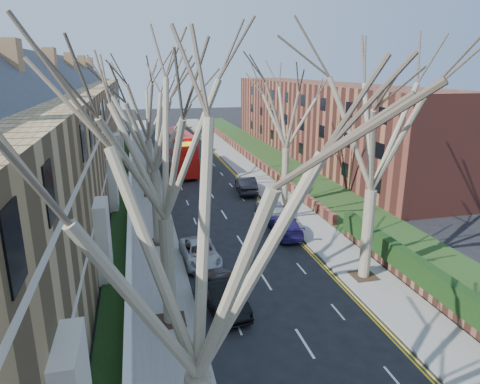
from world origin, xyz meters
TOP-DOWN VIEW (x-y plane):
  - pavement_left at (-6.00, 39.00)m, footprint 3.00×102.00m
  - pavement_right at (6.00, 39.00)m, footprint 3.00×102.00m
  - terrace_left at (-13.65, 31.00)m, footprint 9.70×78.00m
  - flats_right at (17.46, 43.00)m, footprint 13.97×54.00m
  - wall_hedge_right at (7.70, 2.00)m, footprint 0.70×24.00m
  - front_wall_left at (-7.65, 31.00)m, footprint 0.30×78.00m
  - grass_verge_right at (10.50, 39.00)m, footprint 6.00×102.00m
  - tree_left_near at (-5.70, -4.00)m, footprint 9.80×9.80m
  - tree_left_mid at (-5.70, 6.00)m, footprint 10.50×10.50m
  - tree_left_far at (-5.70, 16.00)m, footprint 10.15×10.15m
  - tree_left_dist at (-5.70, 28.00)m, footprint 10.50×10.50m
  - tree_right_mid at (5.70, 8.00)m, footprint 10.50×10.50m
  - tree_right_far at (5.70, 22.00)m, footprint 10.15×10.15m
  - double_decker_bus at (-2.00, 37.56)m, footprint 3.37×11.10m
  - car_left_mid at (-3.03, 6.81)m, footprint 2.26×4.85m
  - car_left_far at (-3.30, 12.37)m, footprint 2.38×4.78m
  - car_right_near at (3.48, 15.56)m, footprint 2.50×5.03m
  - car_right_mid at (3.70, 19.58)m, footprint 1.88×4.55m
  - car_right_far at (3.45, 26.94)m, footprint 2.24×5.04m

SIDE VIEW (x-z plane):
  - pavement_left at x=-6.00m, z-range 0.00..0.12m
  - pavement_right at x=6.00m, z-range 0.00..0.12m
  - grass_verge_right at x=10.50m, z-range 0.12..0.18m
  - front_wall_left at x=-7.65m, z-range 0.12..1.12m
  - car_left_far at x=-3.30m, z-range 0.00..1.30m
  - car_right_near at x=3.48m, z-range 0.00..1.41m
  - car_left_mid at x=-3.03m, z-range 0.00..1.54m
  - car_right_mid at x=3.70m, z-range 0.00..1.54m
  - car_right_far at x=3.45m, z-range 0.00..1.61m
  - wall_hedge_right at x=7.70m, z-range 0.22..2.02m
  - double_decker_bus at x=-2.00m, z-range -0.04..4.54m
  - flats_right at x=17.46m, z-range -0.02..9.98m
  - terrace_left at x=-13.65m, z-range -1.27..12.33m
  - tree_left_near at x=-5.70m, z-range 2.06..15.79m
  - tree_left_far at x=-5.70m, z-range 2.13..16.35m
  - tree_right_far at x=5.70m, z-range 2.13..16.35m
  - tree_left_mid at x=-5.70m, z-range 2.20..16.91m
  - tree_right_mid at x=5.70m, z-range 2.20..16.91m
  - tree_left_dist at x=-5.70m, z-range 2.20..16.91m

